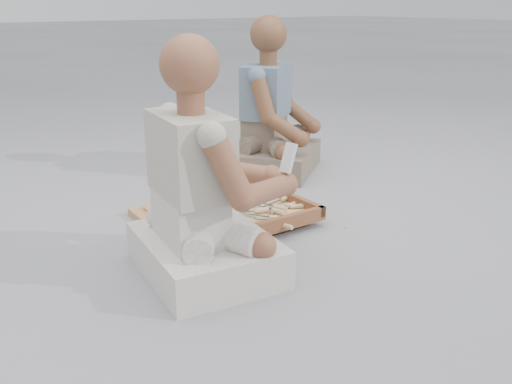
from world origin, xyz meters
TOP-DOWN VIEW (x-y plane):
  - ground at (0.00, 0.00)m, footprint 60.00×60.00m
  - carved_panel at (0.04, 0.70)m, footprint 0.54×0.37m
  - tool_tray at (0.24, 0.40)m, footprint 0.50×0.40m
  - chisel_0 at (0.24, 0.22)m, footprint 0.08×0.22m
  - chisel_1 at (0.44, 0.46)m, footprint 0.22×0.07m
  - chisel_2 at (0.27, 0.26)m, footprint 0.20×0.12m
  - chisel_3 at (0.24, 0.29)m, footprint 0.14×0.19m
  - chisel_4 at (0.42, 0.36)m, footprint 0.21×0.11m
  - chisel_5 at (0.34, 0.38)m, footprint 0.09×0.21m
  - chisel_6 at (0.41, 0.38)m, footprint 0.22×0.07m
  - chisel_7 at (0.25, 0.41)m, footprint 0.19×0.15m
  - chisel_8 at (0.31, 0.36)m, footprint 0.08×0.22m
  - chisel_9 at (0.23, 0.40)m, footprint 0.22×0.07m
  - chisel_10 at (0.14, 0.35)m, footprint 0.06×0.22m
  - wood_chip_0 at (0.54, 0.41)m, footprint 0.02×0.02m
  - wood_chip_1 at (0.14, 0.38)m, footprint 0.02×0.02m
  - wood_chip_2 at (-0.08, 0.17)m, footprint 0.02×0.02m
  - wood_chip_3 at (0.58, 0.45)m, footprint 0.02×0.02m
  - wood_chip_4 at (0.38, 0.29)m, footprint 0.02×0.02m
  - wood_chip_5 at (0.58, 0.37)m, footprint 0.02×0.02m
  - wood_chip_6 at (0.10, 0.57)m, footprint 0.02×0.02m
  - wood_chip_7 at (0.14, 0.64)m, footprint 0.02×0.02m
  - wood_chip_8 at (0.46, 0.60)m, footprint 0.02×0.02m
  - wood_chip_9 at (0.57, 0.14)m, footprint 0.02×0.02m
  - wood_chip_10 at (0.20, 0.77)m, footprint 0.02×0.02m
  - wood_chip_11 at (-0.05, 0.15)m, footprint 0.02×0.02m
  - wood_chip_12 at (0.23, 0.71)m, footprint 0.02×0.02m
  - craftsman at (-0.22, 0.11)m, footprint 0.64×0.64m
  - companion at (0.84, 1.10)m, footprint 0.77×0.75m
  - mobile_phone at (0.11, 0.01)m, footprint 0.06×0.06m

SIDE VIEW (x-z plane):
  - ground at x=0.00m, z-range 0.00..0.00m
  - wood_chip_0 at x=0.54m, z-range 0.00..0.00m
  - wood_chip_1 at x=0.14m, z-range 0.00..0.00m
  - wood_chip_2 at x=-0.08m, z-range 0.00..0.00m
  - wood_chip_3 at x=0.58m, z-range 0.00..0.00m
  - wood_chip_4 at x=0.38m, z-range 0.00..0.00m
  - wood_chip_5 at x=0.58m, z-range 0.00..0.00m
  - wood_chip_6 at x=0.10m, z-range 0.00..0.00m
  - wood_chip_7 at x=0.14m, z-range 0.00..0.00m
  - wood_chip_8 at x=0.46m, z-range 0.00..0.00m
  - wood_chip_9 at x=0.57m, z-range 0.00..0.00m
  - wood_chip_10 at x=0.20m, z-range 0.00..0.00m
  - wood_chip_11 at x=-0.05m, z-range 0.00..0.00m
  - wood_chip_12 at x=0.23m, z-range 0.00..0.00m
  - carved_panel at x=0.04m, z-range 0.00..0.03m
  - tool_tray at x=0.24m, z-range 0.02..0.09m
  - chisel_7 at x=0.25m, z-range 0.05..0.07m
  - chisel_0 at x=0.24m, z-range 0.05..0.07m
  - chisel_10 at x=0.14m, z-range 0.05..0.08m
  - chisel_6 at x=0.41m, z-range 0.05..0.08m
  - chisel_2 at x=0.27m, z-range 0.06..0.08m
  - chisel_4 at x=0.42m, z-range 0.06..0.08m
  - chisel_3 at x=0.24m, z-range 0.06..0.08m
  - chisel_8 at x=0.31m, z-range 0.06..0.08m
  - chisel_1 at x=0.44m, z-range 0.06..0.09m
  - chisel_9 at x=0.23m, z-range 0.07..0.09m
  - chisel_5 at x=0.34m, z-range 0.07..0.09m
  - craftsman at x=-0.22m, z-range -0.15..0.76m
  - companion at x=0.84m, z-range -0.16..0.78m
  - mobile_phone at x=0.11m, z-range 0.38..0.50m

